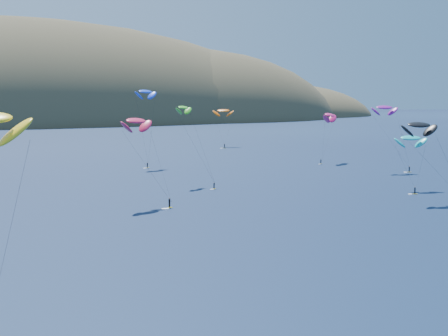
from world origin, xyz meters
The scene contains 9 objects.
island centered at (39.40, 562.36, -10.74)m, with size 730.00×300.00×210.00m.
kitesurfer_3 centered at (11.90, 120.46, 20.45)m, with size 7.55×15.16×22.24m.
kitesurfer_4 centered at (15.59, 164.33, 24.90)m, with size 9.34×8.65×27.31m.
kitesurfer_5 centered at (60.68, 87.84, 13.00)m, with size 9.76×10.72×15.30m.
kitesurfer_6 centered at (79.37, 120.98, 19.91)m, with size 10.27×9.77×22.27m.
kitesurfer_7 centered at (49.94, 73.25, 17.19)m, with size 9.08×14.46×19.63m.
kitesurfer_8 centered at (79.00, 150.03, 16.76)m, with size 11.92×9.35×19.33m.
kitesurfer_9 centered at (-8.98, 95.28, 18.28)m, with size 10.31×11.27×20.66m.
kitesurfer_11 centered at (73.84, 228.18, 16.49)m, with size 10.39×16.01×19.09m.
Camera 1 is at (-48.88, -34.66, 23.97)m, focal length 50.00 mm.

